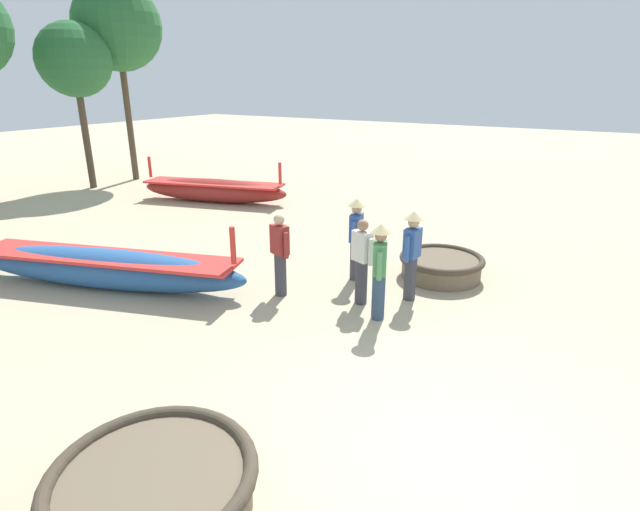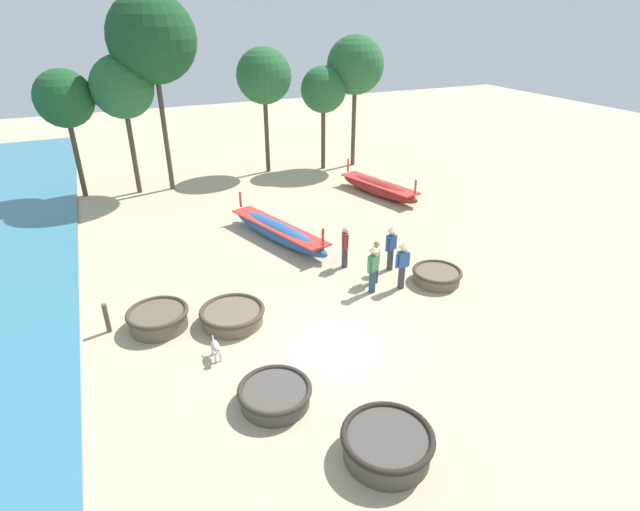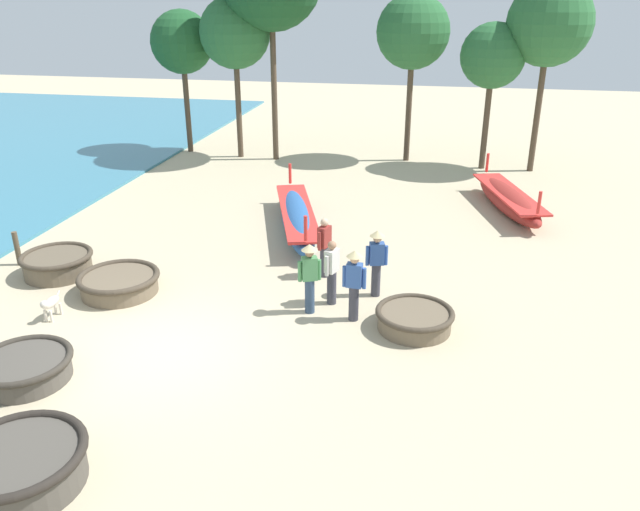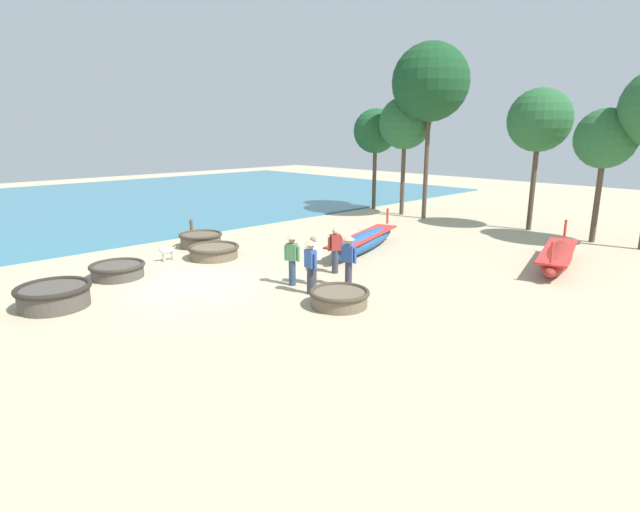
% 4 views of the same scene
% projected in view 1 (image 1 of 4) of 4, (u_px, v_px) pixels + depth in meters
% --- Properties ---
extents(ground_plane, '(80.00, 80.00, 0.00)m').
position_uv_depth(ground_plane, '(461.00, 458.00, 5.37)').
color(ground_plane, '#BCAD8C').
extents(coracle_center, '(1.71, 1.71, 0.46)m').
position_uv_depth(coracle_center, '(441.00, 265.00, 10.17)').
color(coracle_center, brown).
rests_on(coracle_center, ground).
extents(coracle_beside_post, '(1.96, 1.96, 0.50)m').
position_uv_depth(coracle_beside_post, '(154.00, 488.00, 4.62)').
color(coracle_beside_post, brown).
rests_on(coracle_beside_post, ground).
extents(long_boat_ochre_hull, '(2.66, 5.81, 1.40)m').
position_uv_depth(long_boat_ochre_hull, '(106.00, 268.00, 9.65)').
color(long_boat_ochre_hull, '#285693').
rests_on(long_boat_ochre_hull, ground).
extents(long_boat_blue_hull, '(2.29, 5.10, 1.39)m').
position_uv_depth(long_boat_blue_hull, '(214.00, 190.00, 16.38)').
color(long_boat_blue_hull, maroon).
rests_on(long_boat_blue_hull, ground).
extents(fisherman_hauling, '(0.53, 0.36, 1.67)m').
position_uv_depth(fisherman_hauling, '(412.00, 250.00, 8.92)').
color(fisherman_hauling, '#383842').
rests_on(fisherman_hauling, ground).
extents(fisherman_crouching, '(0.33, 0.50, 1.57)m').
position_uv_depth(fisherman_crouching, '(362.00, 260.00, 8.79)').
color(fisherman_crouching, '#383842').
rests_on(fisherman_crouching, ground).
extents(fisherman_by_coracle, '(0.33, 0.50, 1.57)m').
position_uv_depth(fisherman_by_coracle, '(280.00, 253.00, 9.14)').
color(fisherman_by_coracle, '#383842').
rests_on(fisherman_by_coracle, ground).
extents(fisherman_standing_left, '(0.50, 0.36, 1.67)m').
position_uv_depth(fisherman_standing_left, '(380.00, 266.00, 8.17)').
color(fisherman_standing_left, '#2D425B').
rests_on(fisherman_standing_left, ground).
extents(fisherman_with_hat, '(0.52, 0.36, 1.67)m').
position_uv_depth(fisherman_with_hat, '(356.00, 234.00, 9.83)').
color(fisherman_with_hat, '#383842').
rests_on(fisherman_with_hat, ground).
extents(tree_right_mid, '(2.51, 2.51, 5.72)m').
position_uv_depth(tree_right_mid, '(74.00, 61.00, 17.20)').
color(tree_right_mid, '#4C3D2D').
rests_on(tree_right_mid, ground).
extents(tree_tall_back, '(3.18, 3.18, 7.26)m').
position_uv_depth(tree_tall_back, '(117.00, 27.00, 18.32)').
color(tree_tall_back, '#4C3D2D').
rests_on(tree_tall_back, ground).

